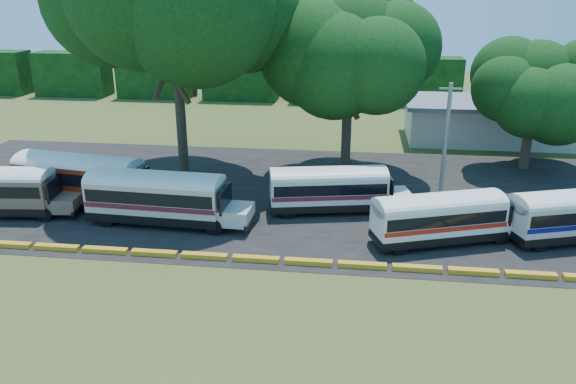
# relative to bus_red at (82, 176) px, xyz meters

# --- Properties ---
(ground) EXTENTS (160.00, 160.00, 0.00)m
(ground) POSITION_rel_bus_red_xyz_m (15.23, -8.26, -2.09)
(ground) COLOR #3A541C
(ground) RESTS_ON ground
(asphalt_strip) EXTENTS (64.00, 24.00, 0.02)m
(asphalt_strip) POSITION_rel_bus_red_xyz_m (16.23, 3.74, -2.08)
(asphalt_strip) COLOR black
(asphalt_strip) RESTS_ON ground
(curb) EXTENTS (53.70, 0.45, 0.30)m
(curb) POSITION_rel_bus_red_xyz_m (15.23, -7.26, -1.94)
(curb) COLOR gold
(curb) RESTS_ON ground
(terminal_building) EXTENTS (19.00, 9.00, 4.00)m
(terminal_building) POSITION_rel_bus_red_xyz_m (33.23, 21.74, -0.06)
(terminal_building) COLOR beige
(terminal_building) RESTS_ON ground
(treeline_backdrop) EXTENTS (130.00, 4.00, 6.00)m
(treeline_backdrop) POSITION_rel_bus_red_xyz_m (15.23, 39.74, 0.91)
(treeline_backdrop) COLOR black
(treeline_backdrop) RESTS_ON ground
(bus_red) EXTENTS (11.36, 4.32, 3.64)m
(bus_red) POSITION_rel_bus_red_xyz_m (0.00, 0.00, 0.00)
(bus_red) COLOR black
(bus_red) RESTS_ON ground
(bus_cream_west) EXTENTS (10.90, 3.21, 3.54)m
(bus_cream_west) POSITION_rel_bus_red_xyz_m (6.58, -2.69, -0.08)
(bus_cream_west) COLOR black
(bus_cream_west) RESTS_ON ground
(bus_cream_east) EXTENTS (10.00, 4.33, 3.19)m
(bus_cream_east) POSITION_rel_bus_red_xyz_m (17.53, 0.79, -0.28)
(bus_cream_east) COLOR black
(bus_cream_east) RESTS_ON ground
(bus_white_red) EXTENTS (9.83, 5.41, 3.16)m
(bus_white_red) POSITION_rel_bus_red_xyz_m (24.37, -3.43, -0.30)
(bus_white_red) COLOR black
(bus_white_red) RESTS_ON ground
(tree_west) EXTENTS (14.20, 14.20, 18.91)m
(tree_west) POSITION_rel_bus_red_xyz_m (5.04, 7.45, 11.58)
(tree_west) COLOR #36261B
(tree_west) RESTS_ON ground
(tree_center) EXTENTS (11.15, 11.15, 14.69)m
(tree_center) POSITION_rel_bus_red_xyz_m (18.25, 10.24, 8.47)
(tree_center) COLOR #36261B
(tree_center) RESTS_ON ground
(tree_east) EXTENTS (8.32, 8.32, 10.73)m
(tree_east) POSITION_rel_bus_red_xyz_m (33.38, 12.55, 5.54)
(tree_east) COLOR #36261B
(tree_east) RESTS_ON ground
(utility_pole) EXTENTS (1.60, 0.30, 8.29)m
(utility_pole) POSITION_rel_bus_red_xyz_m (25.59, 5.55, 2.17)
(utility_pole) COLOR gray
(utility_pole) RESTS_ON ground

